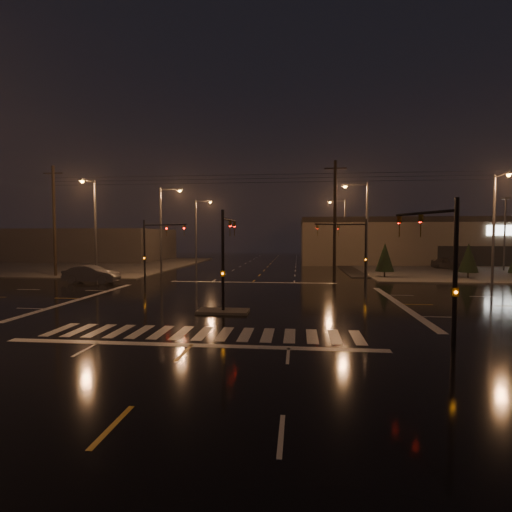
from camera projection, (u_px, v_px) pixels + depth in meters
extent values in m
plane|color=black|center=(234.00, 301.00, 27.33)|extent=(140.00, 140.00, 0.00)
cube|color=#47453F|center=(488.00, 268.00, 53.96)|extent=(36.00, 36.00, 0.12)
cube|color=#47453F|center=(70.00, 265.00, 60.29)|extent=(36.00, 36.00, 0.12)
cube|color=#47453F|center=(223.00, 311.00, 23.36)|extent=(3.00, 1.60, 0.15)
cube|color=beige|center=(203.00, 333.00, 18.40)|extent=(15.00, 2.60, 0.01)
cube|color=beige|center=(191.00, 345.00, 16.41)|extent=(16.00, 0.50, 0.01)
cube|color=beige|center=(252.00, 282.00, 38.26)|extent=(16.00, 0.50, 0.01)
cube|color=#6E664F|center=(476.00, 241.00, 69.14)|extent=(60.00, 28.00, 7.00)
cube|color=black|center=(476.00, 222.00, 68.96)|extent=(60.20, 28.20, 0.80)
cube|color=#433D3B|center=(81.00, 245.00, 72.59)|extent=(30.00, 18.00, 5.60)
cylinder|color=black|center=(223.00, 261.00, 23.20)|extent=(0.18, 0.18, 6.00)
cylinder|color=black|center=(229.00, 220.00, 25.31)|extent=(0.12, 4.50, 0.12)
imported|color=#594707|center=(234.00, 222.00, 27.32)|extent=(0.16, 0.20, 1.00)
cube|color=#594707|center=(223.00, 273.00, 23.24)|extent=(0.25, 0.18, 0.35)
cylinder|color=black|center=(366.00, 252.00, 36.50)|extent=(0.18, 0.18, 6.00)
cylinder|color=black|center=(341.00, 224.00, 35.76)|extent=(4.74, 1.82, 0.12)
imported|color=#594707|center=(317.00, 225.00, 35.22)|extent=(0.24, 0.22, 1.00)
cube|color=#594707|center=(366.00, 259.00, 36.53)|extent=(0.25, 0.18, 0.35)
cylinder|color=black|center=(145.00, 251.00, 38.71)|extent=(0.18, 0.18, 6.00)
cylinder|color=black|center=(165.00, 225.00, 37.48)|extent=(4.74, 1.82, 0.12)
imported|color=#594707|center=(184.00, 225.00, 36.50)|extent=(0.24, 0.22, 1.00)
cube|color=#594707|center=(145.00, 258.00, 38.75)|extent=(0.25, 0.18, 0.35)
cylinder|color=black|center=(455.00, 274.00, 15.64)|extent=(0.18, 0.18, 6.00)
cylinder|color=black|center=(424.00, 213.00, 17.45)|extent=(1.48, 3.80, 0.12)
imported|color=#594707|center=(399.00, 216.00, 19.20)|extent=(0.22, 0.24, 1.00)
cube|color=#594707|center=(455.00, 292.00, 15.68)|extent=(0.25, 0.18, 0.35)
cylinder|color=#38383A|center=(161.00, 231.00, 46.16)|extent=(0.24, 0.24, 10.00)
cylinder|color=#38383A|center=(170.00, 189.00, 45.78)|extent=(2.40, 0.14, 0.14)
cube|color=#38383A|center=(180.00, 190.00, 45.67)|extent=(0.70, 0.30, 0.18)
sphere|color=orange|center=(180.00, 191.00, 45.67)|extent=(0.32, 0.32, 0.32)
cylinder|color=#38383A|center=(196.00, 232.00, 62.05)|extent=(0.24, 0.24, 10.00)
cylinder|color=#38383A|center=(203.00, 201.00, 61.67)|extent=(2.40, 0.14, 0.14)
cube|color=#38383A|center=(210.00, 201.00, 61.56)|extent=(0.70, 0.30, 0.18)
sphere|color=orange|center=(210.00, 202.00, 61.56)|extent=(0.32, 0.32, 0.32)
cylinder|color=#38383A|center=(367.00, 231.00, 41.75)|extent=(0.24, 0.24, 10.00)
cylinder|color=#38383A|center=(356.00, 185.00, 41.62)|extent=(2.40, 0.14, 0.14)
cube|color=#38383A|center=(345.00, 185.00, 41.74)|extent=(0.70, 0.30, 0.18)
sphere|color=orange|center=(345.00, 187.00, 41.75)|extent=(0.32, 0.32, 0.32)
cylinder|color=#38383A|center=(345.00, 232.00, 61.61)|extent=(0.24, 0.24, 10.00)
cylinder|color=#38383A|center=(337.00, 201.00, 61.48)|extent=(2.40, 0.14, 0.14)
cube|color=#38383A|center=(330.00, 201.00, 61.60)|extent=(0.70, 0.30, 0.18)
sphere|color=orange|center=(330.00, 202.00, 61.61)|extent=(0.32, 0.32, 0.32)
cylinder|color=#38383A|center=(95.00, 230.00, 40.18)|extent=(0.24, 0.24, 10.00)
cylinder|color=#38383A|center=(88.00, 181.00, 38.74)|extent=(0.14, 2.40, 0.14)
cube|color=#38383A|center=(82.00, 180.00, 37.65)|extent=(0.30, 0.70, 0.18)
sphere|color=orange|center=(82.00, 181.00, 37.65)|extent=(0.32, 0.32, 0.32)
cylinder|color=#38383A|center=(494.00, 230.00, 36.17)|extent=(0.24, 0.24, 10.00)
cylinder|color=#38383A|center=(502.00, 175.00, 34.73)|extent=(0.14, 2.40, 0.14)
cube|color=#38383A|center=(509.00, 173.00, 33.64)|extent=(0.30, 0.70, 0.18)
sphere|color=orange|center=(509.00, 175.00, 33.64)|extent=(0.32, 0.32, 0.32)
cylinder|color=black|center=(54.00, 222.00, 43.24)|extent=(0.32, 0.32, 12.00)
cube|color=black|center=(53.00, 173.00, 42.97)|extent=(2.20, 0.12, 0.12)
cylinder|color=black|center=(335.00, 221.00, 40.08)|extent=(0.32, 0.32, 12.00)
cube|color=black|center=(335.00, 168.00, 39.81)|extent=(2.20, 0.12, 0.12)
cylinder|color=black|center=(385.00, 275.00, 42.31)|extent=(0.18, 0.18, 0.70)
cone|color=black|center=(385.00, 257.00, 42.21)|extent=(1.93, 1.93, 3.02)
cylinder|color=black|center=(468.00, 276.00, 41.29)|extent=(0.18, 0.18, 0.70)
cone|color=black|center=(468.00, 258.00, 41.19)|extent=(1.93, 1.93, 3.01)
imported|color=black|center=(449.00, 263.00, 51.97)|extent=(3.93, 5.39, 1.70)
imported|color=#4E5055|center=(91.00, 274.00, 37.58)|extent=(5.09, 1.79, 1.68)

